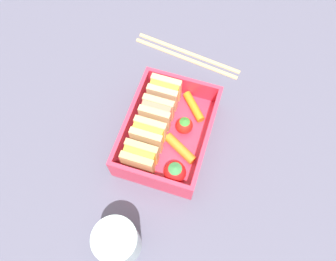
{
  "coord_description": "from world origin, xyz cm",
  "views": [
    {
      "loc": [
        -19.52,
        -6.2,
        47.28
      ],
      "look_at": [
        0.0,
        0.0,
        2.7
      ],
      "focal_mm": 35.0,
      "sensor_mm": 36.0,
      "label": 1
    }
  ],
  "objects_px": {
    "sandwich_center_left": "(149,135)",
    "carrot_stick_left": "(194,107)",
    "strawberry_left": "(175,172)",
    "sandwich_left": "(140,158)",
    "sandwich_center_right": "(164,93)",
    "drinking_glass": "(118,242)",
    "strawberry_far_left": "(184,125)",
    "sandwich_center": "(157,113)",
    "chopstick_pair": "(187,55)",
    "carrot_stick_far_left": "(180,148)"
  },
  "relations": [
    {
      "from": "sandwich_center",
      "to": "sandwich_center_right",
      "type": "xyz_separation_m",
      "value": [
        0.04,
        0.0,
        0.0
      ]
    },
    {
      "from": "sandwich_center_right",
      "to": "strawberry_left",
      "type": "relative_size",
      "value": 1.25
    },
    {
      "from": "sandwich_center_right",
      "to": "sandwich_center",
      "type": "bearing_deg",
      "value": 180.0
    },
    {
      "from": "strawberry_left",
      "to": "sandwich_left",
      "type": "bearing_deg",
      "value": 86.51
    },
    {
      "from": "sandwich_center",
      "to": "strawberry_far_left",
      "type": "height_order",
      "value": "sandwich_center"
    },
    {
      "from": "carrot_stick_far_left",
      "to": "carrot_stick_left",
      "type": "bearing_deg",
      "value": 0.08
    },
    {
      "from": "strawberry_left",
      "to": "drinking_glass",
      "type": "xyz_separation_m",
      "value": [
        -0.11,
        0.04,
        0.01
      ]
    },
    {
      "from": "carrot_stick_far_left",
      "to": "sandwich_center_left",
      "type": "bearing_deg",
      "value": 89.69
    },
    {
      "from": "sandwich_center",
      "to": "drinking_glass",
      "type": "relative_size",
      "value": 0.64
    },
    {
      "from": "sandwich_center_left",
      "to": "carrot_stick_left",
      "type": "xyz_separation_m",
      "value": [
        0.07,
        -0.05,
        -0.02
      ]
    },
    {
      "from": "sandwich_left",
      "to": "drinking_glass",
      "type": "xyz_separation_m",
      "value": [
        -0.12,
        -0.01,
        0.0
      ]
    },
    {
      "from": "sandwich_center_left",
      "to": "carrot_stick_left",
      "type": "relative_size",
      "value": 0.91
    },
    {
      "from": "sandwich_left",
      "to": "sandwich_center_left",
      "type": "xyz_separation_m",
      "value": [
        0.04,
        0.0,
        0.0
      ]
    },
    {
      "from": "sandwich_center",
      "to": "carrot_stick_left",
      "type": "bearing_deg",
      "value": -52.86
    },
    {
      "from": "sandwich_left",
      "to": "strawberry_far_left",
      "type": "distance_m",
      "value": 0.09
    },
    {
      "from": "strawberry_far_left",
      "to": "drinking_glass",
      "type": "distance_m",
      "value": 0.19
    },
    {
      "from": "carrot_stick_far_left",
      "to": "carrot_stick_left",
      "type": "height_order",
      "value": "carrot_stick_far_left"
    },
    {
      "from": "sandwich_left",
      "to": "carrot_stick_far_left",
      "type": "xyz_separation_m",
      "value": [
        0.04,
        -0.05,
        -0.02
      ]
    },
    {
      "from": "strawberry_left",
      "to": "drinking_glass",
      "type": "bearing_deg",
      "value": 160.05
    },
    {
      "from": "sandwich_center_left",
      "to": "strawberry_left",
      "type": "height_order",
      "value": "sandwich_center_left"
    },
    {
      "from": "sandwich_center_left",
      "to": "drinking_glass",
      "type": "xyz_separation_m",
      "value": [
        -0.15,
        -0.01,
        0.0
      ]
    },
    {
      "from": "chopstick_pair",
      "to": "drinking_glass",
      "type": "relative_size",
      "value": 2.62
    },
    {
      "from": "sandwich_left",
      "to": "strawberry_far_left",
      "type": "height_order",
      "value": "sandwich_left"
    },
    {
      "from": "carrot_stick_left",
      "to": "strawberry_left",
      "type": "bearing_deg",
      "value": -178.02
    },
    {
      "from": "sandwich_center_right",
      "to": "chopstick_pair",
      "type": "relative_size",
      "value": 0.24
    },
    {
      "from": "sandwich_center",
      "to": "chopstick_pair",
      "type": "height_order",
      "value": "sandwich_center"
    },
    {
      "from": "sandwich_left",
      "to": "carrot_stick_left",
      "type": "distance_m",
      "value": 0.12
    },
    {
      "from": "chopstick_pair",
      "to": "carrot_stick_left",
      "type": "bearing_deg",
      "value": -158.98
    },
    {
      "from": "sandwich_center_right",
      "to": "strawberry_left",
      "type": "bearing_deg",
      "value": -155.48
    },
    {
      "from": "carrot_stick_far_left",
      "to": "strawberry_far_left",
      "type": "distance_m",
      "value": 0.04
    },
    {
      "from": "drinking_glass",
      "to": "strawberry_far_left",
      "type": "bearing_deg",
      "value": -9.86
    },
    {
      "from": "sandwich_left",
      "to": "chopstick_pair",
      "type": "height_order",
      "value": "sandwich_left"
    },
    {
      "from": "carrot_stick_far_left",
      "to": "carrot_stick_left",
      "type": "distance_m",
      "value": 0.07
    },
    {
      "from": "strawberry_left",
      "to": "strawberry_far_left",
      "type": "xyz_separation_m",
      "value": [
        0.08,
        0.01,
        -0.0
      ]
    },
    {
      "from": "sandwich_left",
      "to": "carrot_stick_left",
      "type": "relative_size",
      "value": 0.91
    },
    {
      "from": "chopstick_pair",
      "to": "sandwich_left",
      "type": "bearing_deg",
      "value": 177.83
    },
    {
      "from": "sandwich_center",
      "to": "carrot_stick_far_left",
      "type": "bearing_deg",
      "value": -127.68
    },
    {
      "from": "sandwich_center",
      "to": "strawberry_far_left",
      "type": "bearing_deg",
      "value": -93.3
    },
    {
      "from": "sandwich_center_right",
      "to": "drinking_glass",
      "type": "relative_size",
      "value": 0.64
    },
    {
      "from": "sandwich_left",
      "to": "strawberry_left",
      "type": "xyz_separation_m",
      "value": [
        -0.0,
        -0.05,
        -0.01
      ]
    },
    {
      "from": "sandwich_left",
      "to": "strawberry_left",
      "type": "bearing_deg",
      "value": -93.49
    },
    {
      "from": "strawberry_left",
      "to": "carrot_stick_left",
      "type": "distance_m",
      "value": 0.12
    },
    {
      "from": "sandwich_left",
      "to": "carrot_stick_left",
      "type": "xyz_separation_m",
      "value": [
        0.11,
        -0.05,
        -0.02
      ]
    },
    {
      "from": "sandwich_left",
      "to": "sandwich_center",
      "type": "relative_size",
      "value": 1.0
    },
    {
      "from": "sandwich_center_right",
      "to": "carrot_stick_left",
      "type": "relative_size",
      "value": 0.91
    },
    {
      "from": "carrot_stick_far_left",
      "to": "drinking_glass",
      "type": "distance_m",
      "value": 0.16
    },
    {
      "from": "sandwich_center_left",
      "to": "sandwich_center_right",
      "type": "relative_size",
      "value": 1.0
    },
    {
      "from": "sandwich_left",
      "to": "sandwich_center_right",
      "type": "xyz_separation_m",
      "value": [
        0.11,
        0.0,
        0.0
      ]
    },
    {
      "from": "carrot_stick_far_left",
      "to": "strawberry_far_left",
      "type": "height_order",
      "value": "strawberry_far_left"
    },
    {
      "from": "sandwich_left",
      "to": "carrot_stick_left",
      "type": "height_order",
      "value": "sandwich_left"
    }
  ]
}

